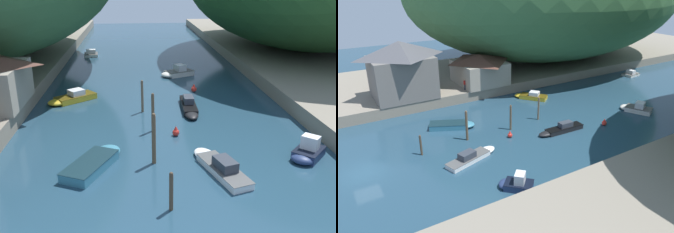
# 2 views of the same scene
# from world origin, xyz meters

# --- Properties ---
(water_surface) EXTENTS (130.00, 130.00, 0.00)m
(water_surface) POSITION_xyz_m (0.00, 30.00, 0.00)
(water_surface) COLOR #234256
(water_surface) RESTS_ON ground
(left_bank) EXTENTS (22.00, 120.00, 1.53)m
(left_bank) POSITION_xyz_m (-23.24, 30.00, 0.76)
(left_bank) COLOR gray
(left_bank) RESTS_ON ground
(waterfront_building) EXTENTS (7.20, 9.03, 8.00)m
(waterfront_building) POSITION_xyz_m (-15.48, 8.52, 5.65)
(waterfront_building) COLOR slate
(waterfront_building) RESTS_ON left_bank
(boathouse_shed) EXTENTS (8.43, 7.72, 4.67)m
(boathouse_shed) POSITION_xyz_m (-15.85, 20.89, 3.93)
(boathouse_shed) COLOR gray
(boathouse_shed) RESTS_ON left_bank
(boat_small_dinghy) EXTENTS (4.73, 3.66, 1.42)m
(boat_small_dinghy) POSITION_xyz_m (3.31, 35.67, 0.44)
(boat_small_dinghy) COLOR silver
(boat_small_dinghy) RESTS_ON water_surface
(boat_moored_right) EXTENTS (3.34, 3.36, 1.62)m
(boat_moored_right) POSITION_xyz_m (9.81, 11.20, 0.49)
(boat_moored_right) COLOR navy
(boat_moored_right) RESTS_ON water_surface
(boat_red_skiff) EXTENTS (1.51, 6.32, 1.18)m
(boat_red_skiff) POSITION_xyz_m (2.97, 22.16, 0.37)
(boat_red_skiff) COLOR black
(boat_red_skiff) RESTS_ON water_surface
(boat_near_quay) EXTENTS (4.17, 5.88, 0.68)m
(boat_near_quay) POSITION_xyz_m (-5.07, 11.53, 0.34)
(boat_near_quay) COLOR teal
(boat_near_quay) RESTS_ON water_surface
(boat_far_upstream) EXTENTS (5.18, 4.61, 1.15)m
(boat_far_upstream) POSITION_xyz_m (-8.80, 26.04, 0.37)
(boat_far_upstream) COLOR gold
(boat_far_upstream) RESTS_ON water_surface
(boat_navy_launch) EXTENTS (3.21, 6.37, 1.14)m
(boat_navy_launch) POSITION_xyz_m (3.20, 10.14, 0.35)
(boat_navy_launch) COLOR white
(boat_navy_launch) RESTS_ON water_surface
(boat_open_rowboat) EXTENTS (2.40, 3.82, 1.09)m
(boat_open_rowboat) POSITION_xyz_m (-9.09, 50.16, 0.32)
(boat_open_rowboat) COLOR silver
(boat_open_rowboat) RESTS_ON water_surface
(mooring_post_nearest) EXTENTS (0.23, 0.23, 2.37)m
(mooring_post_nearest) POSITION_xyz_m (-0.46, 5.90, 1.19)
(mooring_post_nearest) COLOR #4C3D2D
(mooring_post_nearest) RESTS_ON water_surface
(mooring_post_second) EXTENTS (0.28, 0.28, 3.71)m
(mooring_post_second) POSITION_xyz_m (-1.07, 11.55, 1.86)
(mooring_post_second) COLOR brown
(mooring_post_second) RESTS_ON water_surface
(mooring_post_middle) EXTENTS (0.25, 0.25, 3.32)m
(mooring_post_middle) POSITION_xyz_m (-0.80, 17.35, 1.67)
(mooring_post_middle) COLOR brown
(mooring_post_middle) RESTS_ON water_surface
(mooring_post_fourth) EXTENTS (0.24, 0.24, 3.14)m
(mooring_post_fourth) POSITION_xyz_m (-1.54, 22.15, 1.58)
(mooring_post_fourth) COLOR brown
(mooring_post_fourth) RESTS_ON water_surface
(channel_buoy_near) EXTENTS (0.57, 0.57, 0.85)m
(channel_buoy_near) POSITION_xyz_m (0.98, 16.14, 0.33)
(channel_buoy_near) COLOR red
(channel_buoy_near) RESTS_ON water_surface
(channel_buoy_far) EXTENTS (0.63, 0.63, 0.94)m
(channel_buoy_far) POSITION_xyz_m (4.40, 28.24, 0.37)
(channel_buoy_far) COLOR red
(channel_buoy_far) RESTS_ON water_surface
(person_on_quay) EXTENTS (0.25, 0.40, 1.69)m
(person_on_quay) POSITION_xyz_m (-13.75, 17.26, 2.51)
(person_on_quay) COLOR #282D3D
(person_on_quay) RESTS_ON left_bank
(person_by_boathouse) EXTENTS (0.25, 0.40, 1.69)m
(person_by_boathouse) POSITION_xyz_m (-14.63, 5.96, 2.51)
(person_by_boathouse) COLOR #282D3D
(person_by_boathouse) RESTS_ON left_bank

